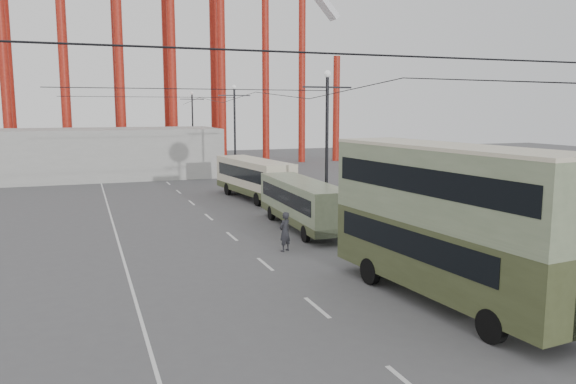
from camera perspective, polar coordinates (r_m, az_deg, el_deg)
name	(u,v)px	position (r m, az deg, el deg)	size (l,w,h in m)	color
ground	(401,348)	(17.52, 11.45, -15.26)	(160.00, 160.00, 0.00)	#4F4F52
road_markings	(219,223)	(34.87, -7.03, -3.19)	(12.52, 120.00, 0.01)	silver
lamp_post_mid	(327,147)	(34.70, 3.96, 4.58)	(3.20, 0.44, 9.32)	black
lamp_post_far	(235,133)	(55.48, -5.42, 6.00)	(3.20, 0.44, 9.32)	black
lamp_post_distant	(193,126)	(76.94, -9.65, 6.58)	(3.20, 0.44, 9.32)	black
fairground_shed	(109,153)	(60.80, -17.77, 3.79)	(22.00, 10.00, 5.00)	#999A95
double_decker_bus	(448,216)	(20.83, 15.93, -2.34)	(3.75, 10.91, 5.74)	#373E21
single_decker_green	(302,202)	(32.99, 1.47, -1.02)	(2.58, 9.96, 2.80)	#677656
single_decker_cream	(254,177)	(43.96, -3.48, 1.55)	(3.73, 10.15, 3.08)	beige
pedestrian	(285,232)	(27.77, -0.32, -4.05)	(0.72, 0.47, 1.98)	#212227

